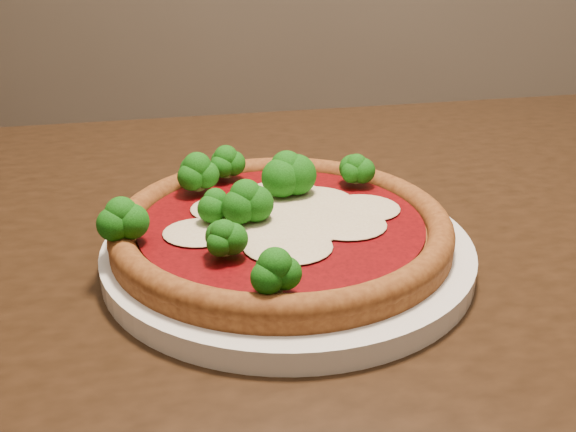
{
  "coord_description": "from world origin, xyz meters",
  "views": [
    {
      "loc": [
        -0.15,
        -0.48,
        1.0
      ],
      "look_at": [
        -0.19,
        -0.02,
        0.79
      ],
      "focal_mm": 40.0,
      "sensor_mm": 36.0,
      "label": 1
    }
  ],
  "objects": [
    {
      "name": "pizza",
      "position": [
        -0.2,
        -0.01,
        0.78
      ],
      "size": [
        0.28,
        0.28,
        0.06
      ],
      "rotation": [
        0.0,
        0.0,
        0.42
      ],
      "color": "brown",
      "rests_on": "plate"
    },
    {
      "name": "plate",
      "position": [
        -0.19,
        -0.02,
        0.76
      ],
      "size": [
        0.3,
        0.3,
        0.02
      ],
      "primitive_type": "cylinder",
      "color": "silver",
      "rests_on": "dining_table"
    },
    {
      "name": "dining_table",
      "position": [
        -0.13,
        0.05,
        0.66
      ],
      "size": [
        1.5,
        1.11,
        0.75
      ],
      "rotation": [
        0.0,
        0.0,
        0.28
      ],
      "color": "black",
      "rests_on": "floor"
    }
  ]
}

